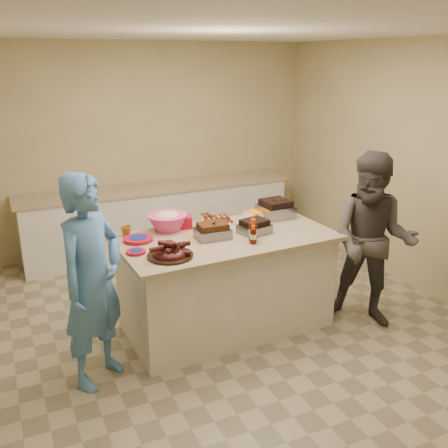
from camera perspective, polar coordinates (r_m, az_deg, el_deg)
name	(u,v)px	position (r m, az deg, el deg)	size (l,w,h in m)	color
room	(231,324)	(5.01, 0.84, -11.32)	(4.50, 5.00, 2.70)	tan
back_counter	(159,218)	(6.71, -7.38, 0.63)	(3.60, 0.64, 0.90)	silver
island	(226,326)	(4.98, 0.25, -11.53)	(1.97, 1.04, 0.93)	silver
rib_platter	(170,257)	(4.13, -6.16, -3.73)	(0.38, 0.38, 0.15)	#410E0B
pulled_pork_tray	(213,238)	(4.53, -1.30, -1.61)	(0.30, 0.23, 0.09)	#47230F
brisket_tray	(254,233)	(4.66, 3.49, -1.04)	(0.27, 0.22, 0.08)	black
roasting_pan	(275,217)	(5.15, 5.89, 0.81)	(0.31, 0.31, 0.12)	gray
coleslaw_bowl	(168,230)	(4.77, -6.43, -0.67)	(0.38, 0.38, 0.26)	#DE4083
sausage_plate	(217,222)	(4.95, -0.84, 0.17)	(0.33, 0.33, 0.06)	silver
mac_cheese_dish	(259,217)	(5.14, 3.99, 0.81)	(0.27, 0.20, 0.07)	orange
bbq_bottle_a	(253,243)	(4.40, 3.34, -2.23)	(0.06, 0.06, 0.17)	#3C0C02
bbq_bottle_b	(253,241)	(4.45, 3.31, -1.99)	(0.07, 0.07, 0.21)	#3C0C02
mustard_bottle	(201,231)	(4.70, -2.66, -0.85)	(0.05, 0.05, 0.13)	#EBB806
sauce_bowl	(204,232)	(4.70, -2.30, -0.87)	(0.14, 0.04, 0.14)	silver
plate_stack_large	(138,241)	(4.53, -9.77, -1.90)	(0.26, 0.26, 0.03)	#A50C1E
plate_stack_small	(136,253)	(4.25, -10.03, -3.29)	(0.16, 0.16, 0.02)	#A50C1E
plastic_cup	(126,236)	(4.67, -11.10, -1.34)	(0.10, 0.09, 0.10)	#8E5B1C
basket_stack	(180,227)	(4.83, -5.06, -0.39)	(0.22, 0.17, 0.11)	#A50C1E
guest_blue	(101,377)	(4.40, -13.85, -16.59)	(0.62, 1.71, 0.41)	#487DBB
guest_gray	(364,321)	(5.25, 15.72, -10.61)	(0.82, 1.69, 0.64)	#494742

